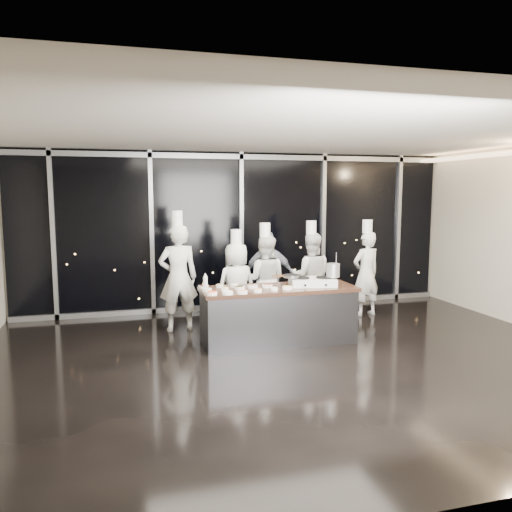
{
  "coord_description": "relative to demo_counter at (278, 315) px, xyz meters",
  "views": [
    {
      "loc": [
        -2.38,
        -6.5,
        2.39
      ],
      "look_at": [
        -0.29,
        1.2,
        1.37
      ],
      "focal_mm": 35.0,
      "sensor_mm": 36.0,
      "label": 1
    }
  ],
  "objects": [
    {
      "name": "demo_counter",
      "position": [
        0.0,
        0.0,
        0.0
      ],
      "size": [
        2.46,
        0.86,
        0.9
      ],
      "color": "#38393D",
      "rests_on": "ground"
    },
    {
      "name": "chef_side",
      "position": [
        2.2,
        1.28,
        0.39
      ],
      "size": [
        0.67,
        0.51,
        1.87
      ],
      "rotation": [
        0.0,
        0.0,
        3.36
      ],
      "color": "silver",
      "rests_on": "ground"
    },
    {
      "name": "frying_pan",
      "position": [
        0.22,
        0.04,
        0.61
      ],
      "size": [
        0.47,
        0.3,
        0.04
      ],
      "rotation": [
        0.0,
        0.0,
        -0.17
      ],
      "color": "gray",
      "rests_on": "stove"
    },
    {
      "name": "room_shell",
      "position": [
        0.18,
        -0.9,
        1.79
      ],
      "size": [
        9.02,
        7.02,
        3.21
      ],
      "color": "#BDB5A1",
      "rests_on": "ground"
    },
    {
      "name": "ground",
      "position": [
        0.0,
        -0.9,
        -0.45
      ],
      "size": [
        9.0,
        9.0,
        0.0
      ],
      "primitive_type": "plane",
      "color": "black",
      "rests_on": "ground"
    },
    {
      "name": "chef_far_left",
      "position": [
        -1.45,
        1.15,
        0.49
      ],
      "size": [
        0.7,
        0.48,
        2.08
      ],
      "rotation": [
        0.0,
        0.0,
        3.19
      ],
      "color": "silver",
      "rests_on": "ground"
    },
    {
      "name": "chef_left",
      "position": [
        -0.45,
        1.02,
        0.32
      ],
      "size": [
        0.84,
        0.66,
        1.75
      ],
      "rotation": [
        0.0,
        0.0,
        3.41
      ],
      "color": "silver",
      "rests_on": "ground"
    },
    {
      "name": "guest",
      "position": [
        0.25,
        1.37,
        0.39
      ],
      "size": [
        1.01,
        0.47,
        1.68
      ],
      "rotation": [
        0.0,
        0.0,
        3.08
      ],
      "color": "#131E36",
      "rests_on": "ground"
    },
    {
      "name": "window_wall",
      "position": [
        0.0,
        2.53,
        1.14
      ],
      "size": [
        8.9,
        0.11,
        3.2
      ],
      "color": "black",
      "rests_on": "ground"
    },
    {
      "name": "squeeze_bottle",
      "position": [
        -1.14,
        0.17,
        0.57
      ],
      "size": [
        0.07,
        0.07,
        0.25
      ],
      "color": "white",
      "rests_on": "demo_counter"
    },
    {
      "name": "chef_right",
      "position": [
        1.05,
        1.3,
        0.38
      ],
      "size": [
        0.94,
        0.83,
        1.87
      ],
      "rotation": [
        0.0,
        0.0,
        2.85
      ],
      "color": "silver",
      "rests_on": "ground"
    },
    {
      "name": "chef_center",
      "position": [
        0.12,
        1.19,
        0.37
      ],
      "size": [
        0.96,
        0.86,
        1.85
      ],
      "rotation": [
        0.0,
        0.0,
        2.77
      ],
      "color": "silver",
      "rests_on": "ground"
    },
    {
      "name": "stove",
      "position": [
        0.57,
        -0.01,
        0.51
      ],
      "size": [
        0.78,
        0.56,
        0.14
      ],
      "rotation": [
        0.0,
        0.0,
        -0.17
      ],
      "color": "silver",
      "rests_on": "demo_counter"
    },
    {
      "name": "stock_pot",
      "position": [
        0.89,
        -0.09,
        0.69
      ],
      "size": [
        0.25,
        0.25,
        0.21
      ],
      "primitive_type": "cylinder",
      "rotation": [
        0.0,
        0.0,
        -0.17
      ],
      "color": "#AAAAAD",
      "rests_on": "stove"
    },
    {
      "name": "prep_bowls",
      "position": [
        -0.66,
        -0.09,
        0.47
      ],
      "size": [
        1.4,
        0.72,
        0.05
      ],
      "color": "white",
      "rests_on": "demo_counter"
    }
  ]
}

